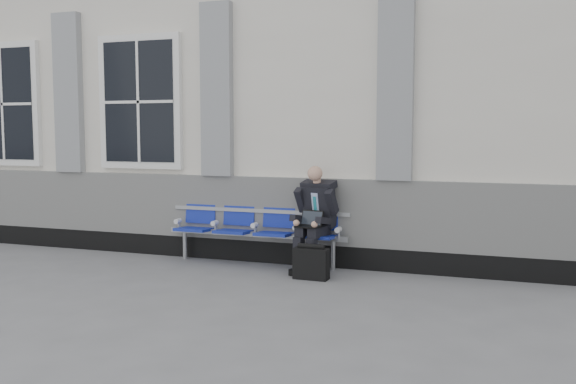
% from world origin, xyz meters
% --- Properties ---
extents(ground, '(70.00, 70.00, 0.00)m').
position_xyz_m(ground, '(0.00, 0.00, 0.00)').
color(ground, slate).
rests_on(ground, ground).
extents(station_building, '(14.40, 4.40, 4.49)m').
position_xyz_m(station_building, '(-0.02, 3.47, 2.22)').
color(station_building, silver).
rests_on(station_building, ground).
extents(bench, '(2.60, 0.47, 0.91)m').
position_xyz_m(bench, '(2.24, 1.32, 0.55)').
color(bench, '#9EA0A3').
rests_on(bench, ground).
extents(businessman, '(0.58, 0.78, 1.38)m').
position_xyz_m(businessman, '(3.12, 1.19, 0.75)').
color(businessman, black).
rests_on(businessman, ground).
extents(briefcase, '(0.44, 0.20, 0.44)m').
position_xyz_m(briefcase, '(3.22, 0.71, 0.20)').
color(briefcase, black).
rests_on(briefcase, ground).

